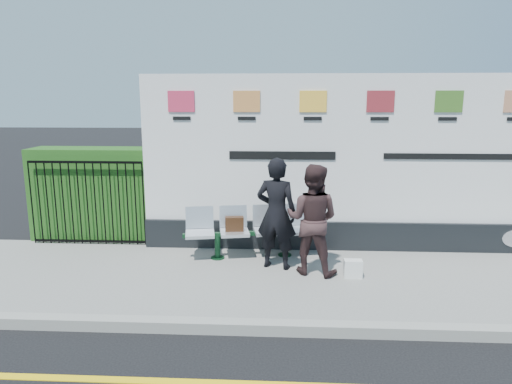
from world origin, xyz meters
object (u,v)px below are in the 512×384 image
billboard (375,176)px  woman_right (312,219)px  woman_left (276,214)px  bench (252,244)px

billboard → woman_right: (-1.15, -1.19, -0.47)m
woman_left → woman_right: (0.53, -0.19, -0.03)m
woman_left → bench: bearing=-32.0°
billboard → bench: billboard is taller
bench → woman_right: 1.29m
billboard → woman_left: 2.00m
billboard → woman_left: (-1.68, -1.00, -0.43)m
billboard → woman_left: size_ratio=4.62×
woman_left → woman_right: size_ratio=1.04×
woman_right → woman_left: bearing=-1.4°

